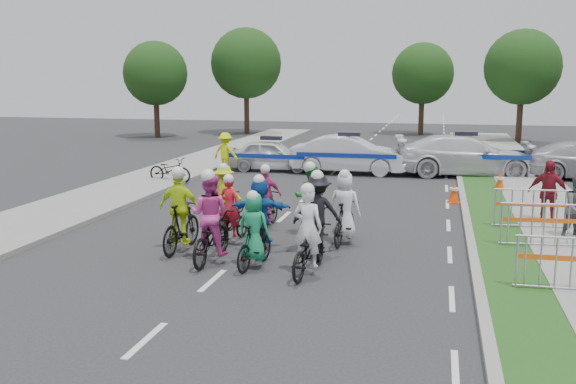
% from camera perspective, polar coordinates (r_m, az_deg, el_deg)
% --- Properties ---
extents(ground, '(90.00, 90.00, 0.00)m').
position_cam_1_polar(ground, '(12.90, -6.72, -7.84)').
color(ground, '#28282B').
rests_on(ground, ground).
extents(curb_right, '(0.20, 60.00, 0.12)m').
position_cam_1_polar(curb_right, '(16.99, 15.80, -3.53)').
color(curb_right, gray).
rests_on(curb_right, ground).
extents(grass_strip, '(1.20, 60.00, 0.11)m').
position_cam_1_polar(grass_strip, '(17.04, 18.15, -3.63)').
color(grass_strip, '#1D4B18').
rests_on(grass_strip, ground).
extents(sidewalk_right, '(2.40, 60.00, 0.13)m').
position_cam_1_polar(sidewalk_right, '(17.29, 24.11, -3.78)').
color(sidewalk_right, gray).
rests_on(sidewalk_right, ground).
extents(sidewalk_left, '(3.00, 60.00, 0.13)m').
position_cam_1_polar(sidewalk_left, '(20.08, -19.42, -1.62)').
color(sidewalk_left, gray).
rests_on(sidewalk_left, ground).
extents(rider_0, '(0.88, 1.94, 1.91)m').
position_cam_1_polar(rider_0, '(13.04, 1.80, -4.68)').
color(rider_0, black).
rests_on(rider_0, ground).
extents(rider_1, '(0.77, 1.65, 1.67)m').
position_cam_1_polar(rider_1, '(13.50, -3.03, -4.04)').
color(rider_1, black).
rests_on(rider_1, ground).
extents(rider_2, '(0.87, 2.03, 2.06)m').
position_cam_1_polar(rider_2, '(14.00, -6.91, -3.18)').
color(rider_2, black).
rests_on(rider_2, ground).
extents(rider_3, '(1.02, 1.92, 1.99)m').
position_cam_1_polar(rider_3, '(14.93, -9.51, -2.39)').
color(rider_3, black).
rests_on(rider_3, ground).
extents(rider_4, '(1.18, 2.01, 1.96)m').
position_cam_1_polar(rider_4, '(14.45, 2.63, -2.70)').
color(rider_4, black).
rests_on(rider_4, ground).
extents(rider_5, '(1.44, 1.72, 1.78)m').
position_cam_1_polar(rider_5, '(14.93, -2.50, -2.28)').
color(rider_5, black).
rests_on(rider_5, ground).
extents(rider_6, '(0.89, 1.75, 1.70)m').
position_cam_1_polar(rider_6, '(15.60, -5.15, -2.47)').
color(rider_6, black).
rests_on(rider_6, ground).
extents(rider_7, '(0.82, 1.78, 1.83)m').
position_cam_1_polar(rider_7, '(15.46, 5.04, -2.03)').
color(rider_7, black).
rests_on(rider_7, ground).
extents(rider_8, '(1.00, 1.96, 1.91)m').
position_cam_1_polar(rider_8, '(16.18, 2.00, -1.46)').
color(rider_8, black).
rests_on(rider_8, ground).
extents(rider_9, '(0.90, 1.67, 1.71)m').
position_cam_1_polar(rider_9, '(17.09, -1.94, -0.98)').
color(rider_9, black).
rests_on(rider_9, ground).
extents(rider_10, '(1.00, 1.75, 1.74)m').
position_cam_1_polar(rider_10, '(17.24, -5.64, -0.88)').
color(rider_10, black).
rests_on(rider_10, ground).
extents(police_car_0, '(3.97, 1.81, 1.32)m').
position_cam_1_polar(police_car_0, '(27.57, -1.49, 3.29)').
color(police_car_0, silver).
rests_on(police_car_0, ground).
extents(police_car_1, '(4.78, 1.74, 1.56)m').
position_cam_1_polar(police_car_1, '(26.80, 5.44, 3.31)').
color(police_car_1, silver).
rests_on(police_car_1, ground).
extents(police_car_2, '(5.91, 3.01, 1.64)m').
position_cam_1_polar(police_car_2, '(27.08, 15.48, 3.14)').
color(police_car_2, silver).
rests_on(police_car_2, ground).
extents(spectator_2, '(1.13, 0.78, 1.78)m').
position_cam_1_polar(spectator_2, '(18.71, 22.09, -0.05)').
color(spectator_2, maroon).
rests_on(spectator_2, ground).
extents(marshal_hiviz, '(1.18, 0.81, 1.68)m').
position_cam_1_polar(marshal_hiviz, '(27.09, -5.57, 3.51)').
color(marshal_hiviz, '#D6EC0C').
rests_on(marshal_hiviz, ground).
extents(barrier_0, '(2.01, 0.53, 1.12)m').
position_cam_1_polar(barrier_0, '(12.86, 23.87, -6.12)').
color(barrier_0, '#A5A8AD').
rests_on(barrier_0, ground).
extents(barrier_1, '(2.04, 0.68, 1.12)m').
position_cam_1_polar(barrier_1, '(15.96, 21.80, -2.91)').
color(barrier_1, '#A5A8AD').
rests_on(barrier_1, ground).
extents(barrier_2, '(2.04, 0.67, 1.12)m').
position_cam_1_polar(barrier_2, '(17.81, 20.92, -1.54)').
color(barrier_2, '#A5A8AD').
rests_on(barrier_2, ground).
extents(cone_0, '(0.40, 0.40, 0.70)m').
position_cam_1_polar(cone_0, '(21.13, 14.53, -0.04)').
color(cone_0, '#F24C0C').
rests_on(cone_0, ground).
extents(cone_1, '(0.40, 0.40, 0.70)m').
position_cam_1_polar(cone_1, '(23.79, 18.32, 0.89)').
color(cone_1, '#F24C0C').
rests_on(cone_1, ground).
extents(parked_bike, '(1.89, 0.93, 0.95)m').
position_cam_1_polar(parked_bike, '(24.87, -10.45, 1.94)').
color(parked_bike, black).
rests_on(parked_bike, ground).
extents(tree_0, '(4.20, 4.20, 6.30)m').
position_cam_1_polar(tree_0, '(43.52, -11.72, 10.28)').
color(tree_0, '#382619').
rests_on(tree_0, ground).
extents(tree_1, '(4.55, 4.55, 6.82)m').
position_cam_1_polar(tree_1, '(41.78, 20.14, 10.37)').
color(tree_1, '#382619').
rests_on(tree_1, ground).
extents(tree_3, '(4.90, 4.90, 7.35)m').
position_cam_1_polar(tree_3, '(45.49, -3.74, 11.34)').
color(tree_3, '#382619').
rests_on(tree_3, ground).
extents(tree_4, '(4.20, 4.20, 6.30)m').
position_cam_1_polar(tree_4, '(45.52, 11.89, 10.26)').
color(tree_4, '#382619').
rests_on(tree_4, ground).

